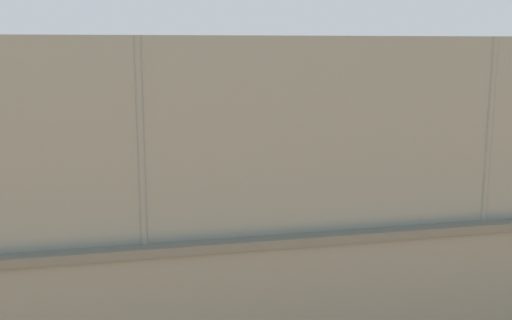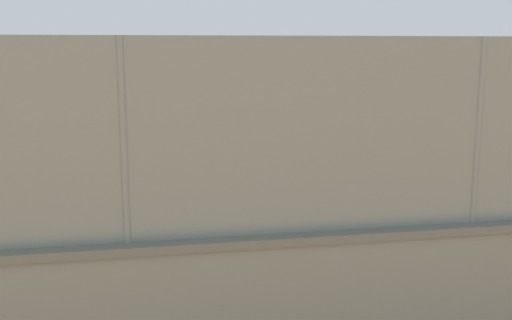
# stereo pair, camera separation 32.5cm
# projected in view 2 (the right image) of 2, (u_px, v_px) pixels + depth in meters

# --- Properties ---
(ground_plane) EXTENTS (260.00, 260.00, 0.00)m
(ground_plane) POSITION_uv_depth(u_px,v_px,m) (218.00, 171.00, 15.78)
(ground_plane) COLOR #A36B42
(perimeter_wall) EXTENTS (27.08, 0.65, 1.47)m
(perimeter_wall) POSITION_uv_depth(u_px,v_px,m) (467.00, 291.00, 6.16)
(perimeter_wall) COLOR gray
(perimeter_wall) RESTS_ON ground_plane
(fence_panel_on_wall) EXTENTS (26.61, 0.35, 1.79)m
(fence_panel_on_wall) POSITION_uv_depth(u_px,v_px,m) (477.00, 132.00, 5.87)
(fence_panel_on_wall) COLOR gray
(fence_panel_on_wall) RESTS_ON perimeter_wall
(player_at_service_line) EXTENTS (0.69, 1.21, 1.51)m
(player_at_service_line) POSITION_uv_depth(u_px,v_px,m) (425.00, 153.00, 13.25)
(player_at_service_line) COLOR #591919
(player_at_service_line) RESTS_ON ground_plane
(sports_ball) EXTENTS (0.12, 0.12, 0.12)m
(sports_ball) POSITION_uv_depth(u_px,v_px,m) (500.00, 214.00, 11.55)
(sports_ball) COLOR yellow
(sports_ball) RESTS_ON ground_plane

